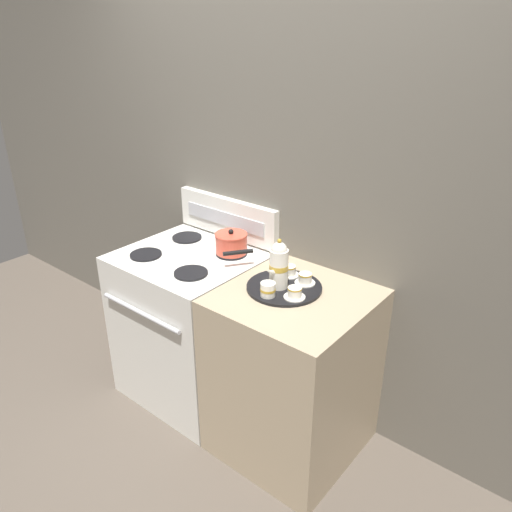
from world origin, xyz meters
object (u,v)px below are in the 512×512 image
at_px(serving_tray, 284,287).
at_px(teapot, 279,265).
at_px(saucepan, 231,243).
at_px(creamer_jug, 268,289).
at_px(teacup_right, 289,271).
at_px(teacup_left, 305,279).
at_px(stove, 193,324).
at_px(teacup_front, 295,293).

distance_m(serving_tray, teapot, 0.12).
bearing_deg(saucepan, serving_tray, -16.03).
height_order(serving_tray, creamer_jug, creamer_jug).
bearing_deg(teacup_right, creamer_jug, -79.22).
xyz_separation_m(teacup_left, teacup_right, (-0.11, 0.02, 0.00)).
relative_size(serving_tray, teapot, 1.47).
bearing_deg(stove, teacup_right, 12.15).
xyz_separation_m(saucepan, teapot, (0.43, -0.15, 0.06)).
relative_size(teacup_right, teacup_front, 1.00).
bearing_deg(teapot, teacup_left, 52.94).
relative_size(teapot, teacup_right, 2.46).
xyz_separation_m(saucepan, serving_tray, (0.45, -0.13, -0.06)).
bearing_deg(serving_tray, teacup_front, -30.61).
distance_m(saucepan, teacup_front, 0.58).
height_order(serving_tray, teacup_right, teacup_right).
xyz_separation_m(teacup_right, teacup_front, (0.15, -0.16, 0.00)).
xyz_separation_m(teapot, teacup_front, (0.12, -0.04, -0.09)).
height_order(teacup_left, creamer_jug, creamer_jug).
distance_m(teapot, teacup_front, 0.15).
xyz_separation_m(teacup_right, creamer_jug, (0.04, -0.23, 0.01)).
distance_m(stove, serving_tray, 0.77).
bearing_deg(teacup_right, teapot, -77.50).
bearing_deg(teacup_right, saucepan, 176.30).
relative_size(stove, teacup_left, 9.07).
distance_m(serving_tray, creamer_jug, 0.13).
relative_size(stove, saucepan, 3.29).
distance_m(saucepan, teacup_right, 0.41).
bearing_deg(serving_tray, stove, -177.99).
distance_m(saucepan, teacup_left, 0.51).
relative_size(teacup_right, creamer_jug, 1.39).
bearing_deg(saucepan, creamer_jug, -29.43).
xyz_separation_m(saucepan, teacup_front, (0.55, -0.19, -0.03)).
height_order(stove, teacup_front, teacup_front).
distance_m(stove, saucepan, 0.56).
bearing_deg(teacup_left, creamer_jug, -107.16).
bearing_deg(creamer_jug, teacup_front, 30.93).
bearing_deg(teapot, serving_tray, 49.44).
xyz_separation_m(serving_tray, teacup_right, (-0.05, 0.10, 0.03)).
height_order(stove, saucepan, saucepan).
distance_m(stove, teapot, 0.83).
height_order(teapot, teacup_front, teapot).
bearing_deg(serving_tray, saucepan, 163.97).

